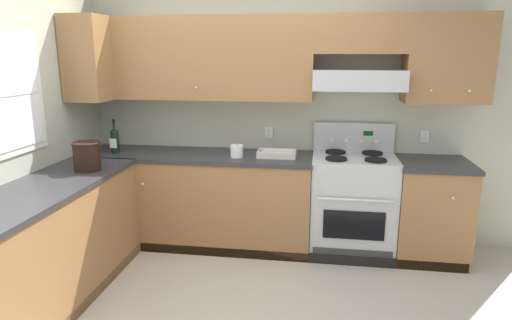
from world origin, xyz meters
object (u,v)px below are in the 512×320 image
Objects in this scene: bowl at (277,155)px; bucket at (87,156)px; stove at (352,204)px; wine_bottle at (115,140)px; paper_towel_roll at (237,151)px.

bucket reaches higher than bowl.
bucket is at bearing -161.33° from stove.
wine_bottle is 1.20m from paper_towel_roll.
wine_bottle is at bearing 96.79° from bucket.
paper_towel_roll is at bearing -170.47° from bowl.
wine_bottle is at bearing 179.29° from paper_towel_roll.
wine_bottle reaches higher than paper_towel_roll.
stove is 3.69× the size of wine_bottle.
wine_bottle is 0.92× the size of bowl.
paper_towel_roll is at bearing -174.92° from stove.
bucket is at bearing -150.00° from paper_towel_roll.
wine_bottle is (-2.28, -0.08, 0.56)m from stove.
paper_towel_roll is (-1.08, -0.10, 0.49)m from stove.
stove is 3.39× the size of bowl.
wine_bottle is 1.38× the size of bucket.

